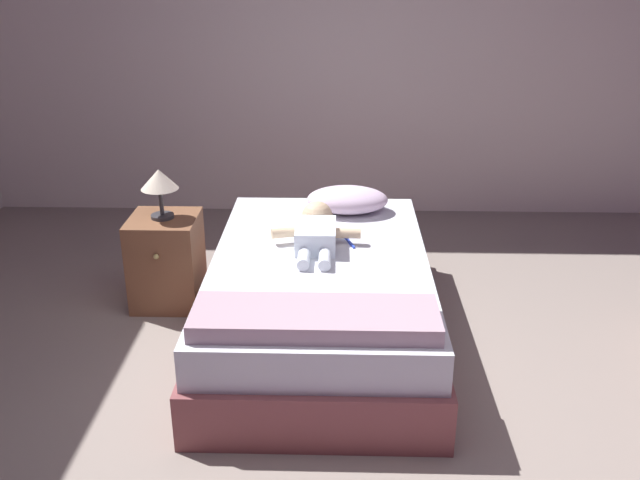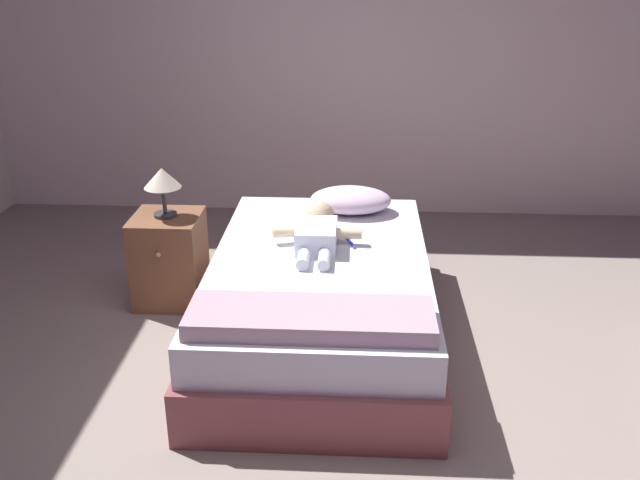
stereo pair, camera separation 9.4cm
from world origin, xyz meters
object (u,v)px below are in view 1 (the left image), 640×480
bed (320,298)px  baby (316,231)px  pillow (347,200)px  lamp (159,182)px  nightstand (167,261)px  toothbrush (349,241)px

bed → baby: size_ratio=3.10×
pillow → baby: bearing=-109.4°
pillow → lamp: lamp is taller
bed → nightstand: nightstand is taller
pillow → nightstand: bearing=-163.2°
bed → pillow: pillow is taller
bed → toothbrush: size_ratio=12.22×
bed → lamp: lamp is taller
baby → bed: bearing=-82.4°
pillow → nightstand: 1.14m
baby → toothbrush: size_ratio=3.94×
toothbrush → lamp: size_ratio=0.56×
bed → lamp: (-0.91, 0.38, 0.53)m
bed → pillow: 0.78m
baby → nightstand: baby is taller
bed → baby: (-0.03, 0.20, 0.31)m
pillow → nightstand: size_ratio=0.91×
bed → nightstand: bearing=157.5°
lamp → pillow: bearing=16.8°
bed → toothbrush: 0.36m
toothbrush → nightstand: (-1.07, 0.17, -0.21)m
baby → lamp: size_ratio=2.20×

